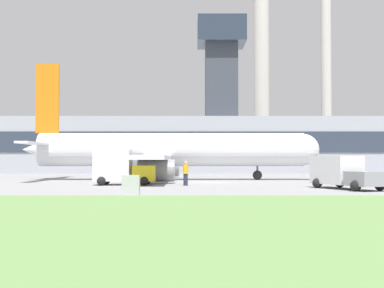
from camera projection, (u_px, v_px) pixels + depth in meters
ground_plane at (207, 182)px, 46.92m from camera, size 400.00×400.00×0.00m
grass_strip at (252, 261)px, 10.44m from camera, size 240.00×37.00×0.06m
terminal_building at (203, 141)px, 79.93m from camera, size 69.76×11.86×23.06m
smokestack_left at (263, 80)px, 105.53m from camera, size 3.41×3.41×35.28m
smokestack_right at (328, 77)px, 106.31m from camera, size 2.32×2.32×36.67m
airplane at (168, 151)px, 52.63m from camera, size 29.31×28.51×11.47m
pushback_tug at (335, 172)px, 52.18m from camera, size 4.30×3.24×1.71m
baggage_truck at (345, 173)px, 36.27m from camera, size 3.97×6.35×2.26m
fuel_truck at (122, 168)px, 41.91m from camera, size 4.73×2.78×2.79m
ground_crew_person at (187, 173)px, 41.02m from camera, size 0.44×0.44×1.87m
utility_cabinet at (133, 185)px, 30.04m from camera, size 0.98×0.64×1.13m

